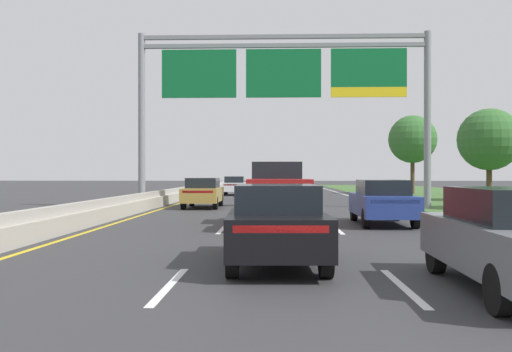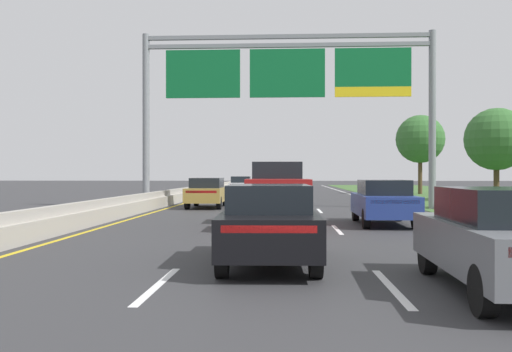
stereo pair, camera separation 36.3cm
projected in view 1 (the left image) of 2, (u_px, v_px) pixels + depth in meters
ground_plane at (277, 203)px, 33.26m from camera, size 220.00×220.00×0.00m
lane_striping at (277, 204)px, 32.80m from camera, size 11.96×106.00×0.01m
grass_verge_right at (512, 204)px, 32.80m from camera, size 14.00×110.00×0.02m
median_barrier_concrete at (168, 197)px, 33.47m from camera, size 0.60×110.00×0.85m
overhead_sign_gantry at (283, 82)px, 28.33m from camera, size 15.06×0.42×9.06m
pickup_truck_red at (277, 195)px, 18.97m from camera, size 2.14×5.45×2.20m
car_white_left_lane_sedan at (235, 185)px, 46.48m from camera, size 1.91×4.44×1.57m
car_black_centre_lane_sedan at (276, 223)px, 10.93m from camera, size 1.95×4.45×1.57m
car_gold_left_lane_sedan at (203, 192)px, 29.10m from camera, size 1.85×4.41×1.57m
car_blue_right_lane_sedan at (382, 201)px, 19.52m from camera, size 1.87×4.42×1.57m
roadside_tree_far at (489, 140)px, 36.39m from camera, size 4.08×4.08×6.10m
roadside_tree_distant at (413, 139)px, 48.83m from camera, size 4.22×4.22×6.96m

